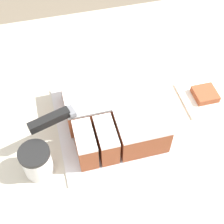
% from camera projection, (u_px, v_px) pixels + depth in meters
% --- Properties ---
extents(countertop, '(1.40, 1.10, 0.94)m').
position_uv_depth(countertop, '(120.00, 193.00, 1.24)').
color(countertop, beige).
rests_on(countertop, ground_plane).
extents(cake_board, '(0.30, 0.33, 0.01)m').
position_uv_depth(cake_board, '(112.00, 122.00, 0.87)').
color(cake_board, silver).
rests_on(cake_board, countertop).
extents(cake, '(0.24, 0.26, 0.09)m').
position_uv_depth(cake, '(113.00, 111.00, 0.84)').
color(cake, '#994C2D').
rests_on(cake, cake_board).
extents(knife, '(0.32, 0.12, 0.02)m').
position_uv_depth(knife, '(66.00, 113.00, 0.77)').
color(knife, silver).
rests_on(knife, cake).
extents(coffee_cup, '(0.08, 0.08, 0.09)m').
position_uv_depth(coffee_cup, '(37.00, 161.00, 0.75)').
color(coffee_cup, white).
rests_on(coffee_cup, countertop).
extents(paper_napkin, '(0.14, 0.14, 0.01)m').
position_uv_depth(paper_napkin, '(204.00, 97.00, 0.93)').
color(paper_napkin, white).
rests_on(paper_napkin, countertop).
extents(brownie, '(0.07, 0.07, 0.02)m').
position_uv_depth(brownie, '(205.00, 94.00, 0.92)').
color(brownie, '#994C2D').
rests_on(brownie, paper_napkin).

